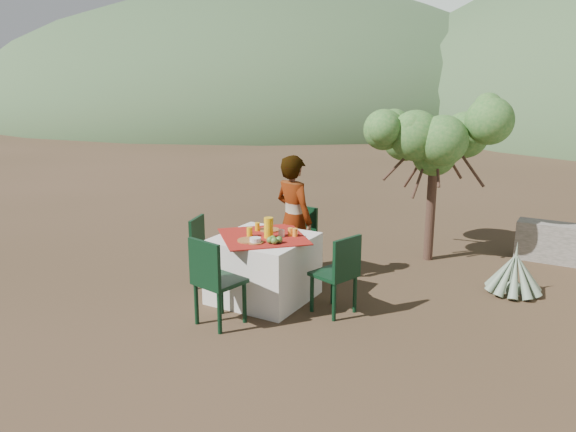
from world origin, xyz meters
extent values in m
plane|color=#372A19|center=(0.00, 0.00, 0.00)|extent=(160.00, 160.00, 0.00)
cube|color=white|center=(-0.01, 0.22, 0.38)|extent=(1.02, 1.02, 0.75)
cube|color=maroon|center=(-0.01, 0.22, 0.76)|extent=(1.30, 1.30, 0.01)
cylinder|color=black|center=(-0.28, 1.00, 0.22)|extent=(0.04, 0.04, 0.44)
cylinder|color=black|center=(0.05, 0.97, 0.22)|extent=(0.04, 0.04, 0.44)
cylinder|color=black|center=(-0.25, 1.33, 0.22)|extent=(0.04, 0.04, 0.44)
cylinder|color=black|center=(0.08, 1.30, 0.22)|extent=(0.04, 0.04, 0.44)
cube|color=black|center=(-0.10, 1.15, 0.44)|extent=(0.45, 0.45, 0.04)
cube|color=black|center=(-0.08, 1.33, 0.67)|extent=(0.41, 0.08, 0.43)
cylinder|color=black|center=(0.17, -0.45, 0.24)|extent=(0.05, 0.05, 0.47)
cylinder|color=black|center=(-0.18, -0.38, 0.24)|extent=(0.05, 0.05, 0.47)
cylinder|color=black|center=(0.11, -0.80, 0.24)|extent=(0.05, 0.05, 0.47)
cylinder|color=black|center=(-0.24, -0.73, 0.24)|extent=(0.05, 0.05, 0.47)
cube|color=black|center=(-0.04, -0.59, 0.47)|extent=(0.51, 0.51, 0.04)
cube|color=black|center=(-0.07, -0.79, 0.72)|extent=(0.44, 0.12, 0.46)
cylinder|color=black|center=(-0.59, 0.13, 0.21)|extent=(0.04, 0.04, 0.43)
cylinder|color=black|center=(-0.67, 0.44, 0.21)|extent=(0.04, 0.04, 0.43)
cylinder|color=black|center=(-0.90, 0.04, 0.21)|extent=(0.04, 0.04, 0.43)
cylinder|color=black|center=(-0.98, 0.35, 0.21)|extent=(0.04, 0.04, 0.43)
cube|color=black|center=(-0.79, 0.24, 0.43)|extent=(0.49, 0.49, 0.04)
cube|color=black|center=(-0.96, 0.19, 0.66)|extent=(0.14, 0.40, 0.42)
cylinder|color=black|center=(0.76, 0.48, 0.22)|extent=(0.04, 0.04, 0.44)
cylinder|color=black|center=(0.66, 0.16, 0.22)|extent=(0.04, 0.04, 0.44)
cylinder|color=black|center=(1.08, 0.38, 0.22)|extent=(0.04, 0.04, 0.44)
cylinder|color=black|center=(0.98, 0.06, 0.22)|extent=(0.04, 0.04, 0.44)
cube|color=black|center=(0.87, 0.27, 0.44)|extent=(0.52, 0.52, 0.04)
cube|color=black|center=(1.04, 0.21, 0.68)|extent=(0.16, 0.41, 0.43)
imported|color=#8C6651|center=(0.00, 0.92, 0.81)|extent=(0.69, 0.56, 1.61)
cylinder|color=#4D3326|center=(1.24, 2.61, 0.76)|extent=(0.13, 0.13, 1.52)
sphere|color=#256023|center=(1.24, 2.61, 1.52)|extent=(0.65, 0.65, 0.65)
sphere|color=#256023|center=(1.84, 2.61, 1.68)|extent=(0.61, 0.61, 0.61)
sphere|color=#256023|center=(0.70, 2.72, 1.63)|extent=(0.56, 0.56, 0.56)
sphere|color=#256023|center=(1.35, 3.21, 1.73)|extent=(0.59, 0.59, 0.59)
sphere|color=#256023|center=(1.30, 2.07, 1.57)|extent=(0.52, 0.52, 0.52)
sphere|color=gray|center=(2.51, 1.86, 0.04)|extent=(0.22, 0.22, 0.22)
cone|color=gray|center=(2.51, 1.86, 0.33)|extent=(0.12, 0.12, 0.64)
cone|color=gray|center=(2.65, 1.84, 0.26)|extent=(0.39, 0.17, 0.54)
cone|color=gray|center=(2.63, 1.92, 0.26)|extent=(0.37, 0.25, 0.55)
cone|color=gray|center=(2.57, 1.99, 0.26)|extent=(0.25, 0.37, 0.56)
cone|color=gray|center=(2.48, 2.00, 0.26)|extent=(0.17, 0.39, 0.54)
cone|color=gray|center=(2.40, 1.96, 0.26)|extent=(0.32, 0.32, 0.56)
cone|color=gray|center=(2.36, 1.88, 0.26)|extent=(0.39, 0.17, 0.54)
cone|color=gray|center=(2.38, 1.79, 0.26)|extent=(0.37, 0.25, 0.55)
cone|color=gray|center=(2.44, 1.73, 0.26)|extent=(0.25, 0.37, 0.56)
cone|color=gray|center=(2.53, 1.71, 0.26)|extent=(0.17, 0.39, 0.54)
cone|color=gray|center=(2.61, 1.76, 0.26)|extent=(0.32, 0.32, 0.56)
ellipsoid|color=#304D2B|center=(-18.00, 30.00, 0.00)|extent=(40.00, 40.00, 16.00)
ellipsoid|color=slate|center=(-4.00, 52.00, 0.00)|extent=(60.00, 60.00, 24.00)
cylinder|color=brown|center=(-0.07, 0.46, 0.77)|extent=(0.24, 0.24, 0.01)
cylinder|color=brown|center=(-0.04, -0.03, 0.77)|extent=(0.26, 0.26, 0.01)
cylinder|color=#F1B00F|center=(-0.19, 0.38, 0.81)|extent=(0.06, 0.06, 0.10)
cylinder|color=#F1B00F|center=(-0.14, 0.13, 0.82)|extent=(0.07, 0.07, 0.11)
cylinder|color=#F1B00F|center=(0.08, 0.19, 0.88)|extent=(0.11, 0.11, 0.23)
cylinder|color=brown|center=(0.06, -0.05, 0.77)|extent=(0.18, 0.18, 0.01)
cylinder|color=white|center=(0.06, -0.05, 0.80)|extent=(0.13, 0.13, 0.05)
cylinder|color=orange|center=(0.25, 0.39, 0.81)|extent=(0.06, 0.06, 0.09)
cylinder|color=orange|center=(0.31, 0.39, 0.81)|extent=(0.06, 0.06, 0.09)
cube|color=white|center=(0.18, 0.31, 0.80)|extent=(0.07, 0.04, 0.08)
sphere|color=#4A7C2D|center=(0.21, 0.06, 0.80)|extent=(0.08, 0.08, 0.08)
sphere|color=#4A7C2D|center=(0.29, 0.07, 0.80)|extent=(0.08, 0.08, 0.08)
sphere|color=#4A7C2D|center=(0.27, 0.00, 0.80)|extent=(0.08, 0.08, 0.08)
sphere|color=#4A7C2D|center=(0.21, 0.00, 0.80)|extent=(0.08, 0.08, 0.08)
camera|label=1|loc=(3.32, -5.00, 2.55)|focal=35.00mm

